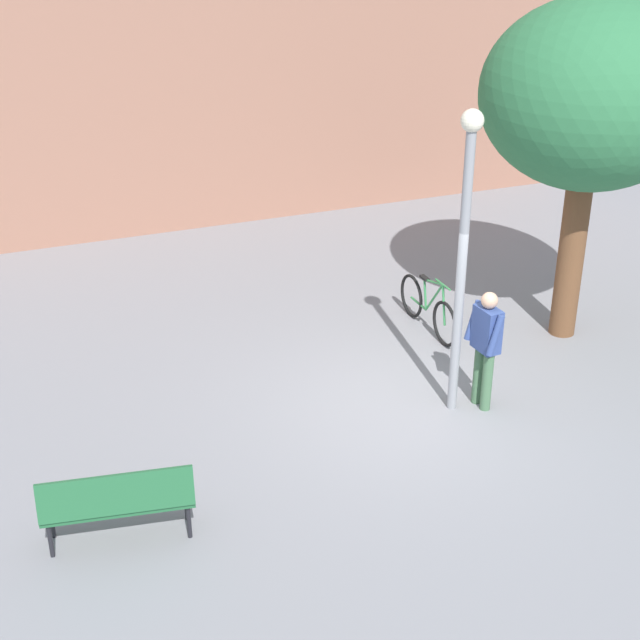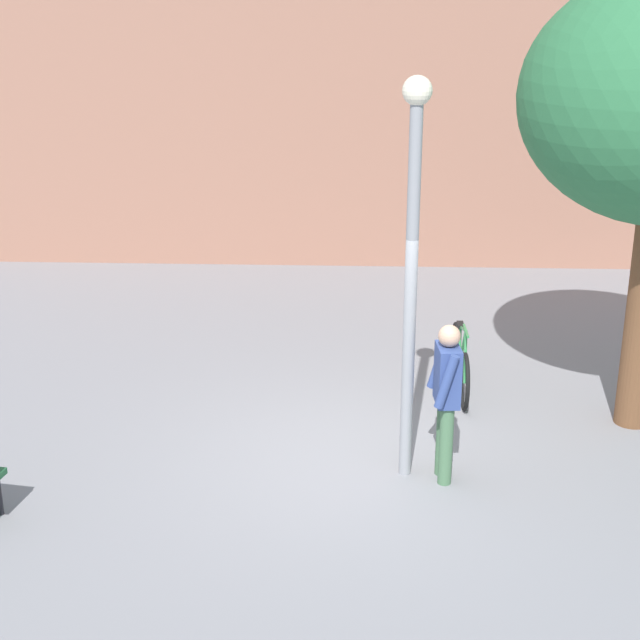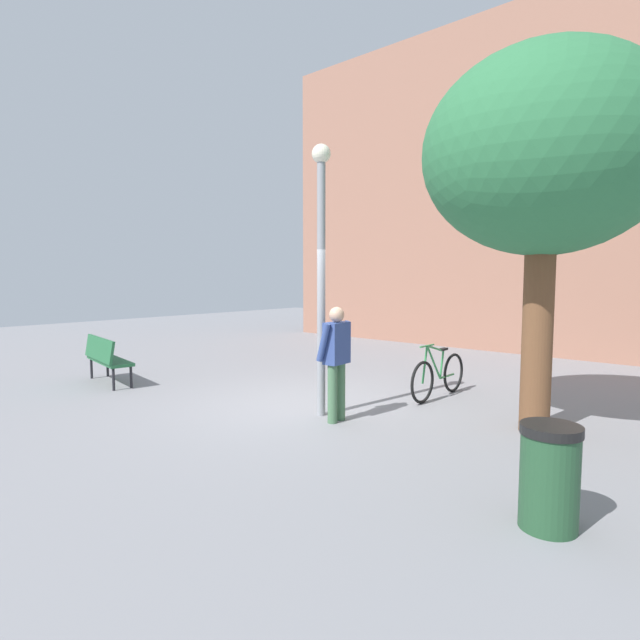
# 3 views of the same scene
# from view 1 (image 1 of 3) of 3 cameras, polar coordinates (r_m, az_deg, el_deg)

# --- Properties ---
(ground_plane) EXTENTS (36.00, 36.00, 0.00)m
(ground_plane) POSITION_cam_1_polar(r_m,az_deg,el_deg) (12.54, 5.53, -5.14)
(ground_plane) COLOR gray
(lamppost) EXTENTS (0.28, 0.28, 4.02)m
(lamppost) POSITION_cam_1_polar(r_m,az_deg,el_deg) (11.45, 8.93, 5.06)
(lamppost) COLOR gray
(lamppost) RESTS_ON ground_plane
(person_by_lamppost) EXTENTS (0.31, 0.61, 1.67)m
(person_by_lamppost) POSITION_cam_1_polar(r_m,az_deg,el_deg) (12.15, 10.26, -1.35)
(person_by_lamppost) COLOR #47704C
(person_by_lamppost) RESTS_ON ground_plane
(park_bench) EXTENTS (1.65, 0.72, 0.92)m
(park_bench) POSITION_cam_1_polar(r_m,az_deg,el_deg) (10.02, -12.49, -10.90)
(park_bench) COLOR #236038
(park_bench) RESTS_ON ground_plane
(plaza_tree) EXTENTS (3.14, 3.14, 5.04)m
(plaza_tree) POSITION_cam_1_polar(r_m,az_deg,el_deg) (13.64, 16.54, 13.18)
(plaza_tree) COLOR brown
(plaza_tree) RESTS_ON ground_plane
(bicycle_green) EXTENTS (0.08, 1.81, 0.97)m
(bicycle_green) POSITION_cam_1_polar(r_m,az_deg,el_deg) (14.35, 6.73, 0.75)
(bicycle_green) COLOR black
(bicycle_green) RESTS_ON ground_plane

